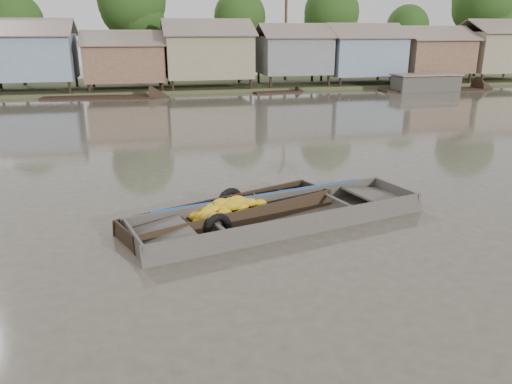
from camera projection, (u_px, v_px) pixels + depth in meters
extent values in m
plane|color=#4A4438|center=(270.00, 230.00, 11.99)|extent=(120.00, 120.00, 0.00)
cube|color=#384723|center=(174.00, 86.00, 42.56)|extent=(120.00, 12.00, 0.50)
cube|color=slate|center=(30.00, 57.00, 36.26)|extent=(6.20, 5.20, 3.20)
cube|color=brown|center=(22.00, 27.00, 34.32)|extent=(6.60, 3.02, 1.28)
cube|color=brown|center=(30.00, 27.00, 36.92)|extent=(6.60, 3.02, 1.28)
cube|color=brown|center=(125.00, 63.00, 37.83)|extent=(5.80, 4.60, 2.70)
cube|color=brown|center=(123.00, 38.00, 36.12)|extent=(6.20, 2.67, 1.14)
cube|color=brown|center=(124.00, 37.00, 38.42)|extent=(6.20, 2.67, 1.14)
cube|color=#83795B|center=(207.00, 55.00, 39.03)|extent=(6.50, 5.30, 3.30)
cube|color=brown|center=(209.00, 27.00, 37.05)|extent=(6.90, 3.08, 1.31)
cube|color=brown|center=(204.00, 27.00, 39.70)|extent=(6.90, 3.08, 1.31)
cube|color=slate|center=(293.00, 55.00, 40.52)|extent=(5.40, 4.70, 2.90)
cube|color=brown|center=(298.00, 31.00, 38.76)|extent=(5.80, 2.73, 1.17)
cube|color=brown|center=(289.00, 31.00, 41.11)|extent=(5.80, 2.73, 1.17)
cube|color=slate|center=(362.00, 56.00, 41.83)|extent=(6.00, 5.00, 3.10)
cube|color=brown|center=(370.00, 31.00, 39.95)|extent=(6.40, 2.90, 1.24)
cube|color=brown|center=(356.00, 31.00, 42.45)|extent=(6.40, 2.90, 1.24)
cube|color=brown|center=(431.00, 55.00, 43.22)|extent=(5.70, 4.90, 2.80)
cube|color=brown|center=(442.00, 33.00, 41.42)|extent=(6.10, 2.85, 1.21)
cube|color=brown|center=(425.00, 33.00, 43.87)|extent=(6.10, 2.85, 1.21)
cube|color=#83795B|center=(497.00, 52.00, 44.52)|extent=(6.30, 5.10, 3.40)
cube|color=brown|center=(511.00, 26.00, 42.57)|extent=(6.70, 2.96, 1.26)
cube|color=brown|center=(490.00, 26.00, 45.12)|extent=(6.70, 2.96, 1.26)
cylinder|color=#473323|center=(21.00, 57.00, 40.19)|extent=(0.28, 0.28, 4.90)
sphere|color=#183511|center=(16.00, 21.00, 39.32)|extent=(4.20, 4.20, 4.20)
cylinder|color=#473323|center=(135.00, 48.00, 40.95)|extent=(0.28, 0.28, 6.30)
sphere|color=#183511|center=(132.00, 1.00, 39.83)|extent=(5.40, 5.40, 5.40)
cylinder|color=#473323|center=(240.00, 53.00, 43.94)|extent=(0.28, 0.28, 5.25)
sphere|color=#183511|center=(240.00, 17.00, 43.01)|extent=(4.50, 4.50, 4.50)
cylinder|color=#473323|center=(330.00, 50.00, 44.66)|extent=(0.28, 0.28, 5.60)
sphere|color=#183511|center=(332.00, 12.00, 43.66)|extent=(4.80, 4.80, 4.80)
cylinder|color=#473323|center=(405.00, 55.00, 47.44)|extent=(0.28, 0.28, 4.55)
sphere|color=#183511|center=(408.00, 26.00, 46.63)|extent=(3.90, 3.90, 3.90)
cylinder|color=#473323|center=(478.00, 43.00, 47.67)|extent=(0.28, 0.28, 6.65)
sphere|color=#183511|center=(483.00, 1.00, 46.49)|extent=(5.70, 5.70, 5.70)
cylinder|color=#473323|center=(286.00, 36.00, 43.90)|extent=(0.24, 0.24, 8.00)
cube|color=black|center=(231.00, 221.00, 12.77)|extent=(5.61, 3.12, 0.08)
cube|color=black|center=(219.00, 207.00, 13.17)|extent=(5.38, 2.31, 0.53)
cube|color=black|center=(245.00, 220.00, 12.22)|extent=(5.38, 2.31, 0.53)
cube|color=black|center=(315.00, 193.00, 14.23)|extent=(0.53, 1.18, 0.50)
cube|color=black|center=(301.00, 194.00, 13.94)|extent=(1.31, 1.36, 0.20)
cube|color=black|center=(125.00, 238.00, 11.16)|extent=(0.53, 1.18, 0.50)
cube|color=black|center=(146.00, 231.00, 11.41)|extent=(1.31, 1.36, 0.20)
cube|color=black|center=(184.00, 220.00, 11.93)|extent=(0.54, 1.15, 0.05)
cube|color=black|center=(274.00, 199.00, 13.40)|extent=(0.54, 1.15, 0.05)
ellipsoid|color=yellow|center=(242.00, 214.00, 12.47)|extent=(0.44, 0.38, 0.23)
ellipsoid|color=yellow|center=(212.00, 209.00, 12.39)|extent=(0.55, 0.47, 0.28)
ellipsoid|color=yellow|center=(222.00, 206.00, 12.71)|extent=(0.49, 0.42, 0.25)
ellipsoid|color=yellow|center=(221.00, 204.00, 12.50)|extent=(0.52, 0.44, 0.27)
ellipsoid|color=yellow|center=(215.00, 205.00, 12.71)|extent=(0.43, 0.37, 0.22)
ellipsoid|color=yellow|center=(221.00, 206.00, 12.77)|extent=(0.44, 0.38, 0.23)
ellipsoid|color=yellow|center=(246.00, 203.00, 13.25)|extent=(0.47, 0.41, 0.25)
ellipsoid|color=yellow|center=(270.00, 208.00, 12.94)|extent=(0.45, 0.39, 0.24)
ellipsoid|color=yellow|center=(221.00, 207.00, 12.61)|extent=(0.48, 0.41, 0.25)
ellipsoid|color=yellow|center=(213.00, 217.00, 12.14)|extent=(0.49, 0.42, 0.25)
ellipsoid|color=yellow|center=(250.00, 203.00, 12.75)|extent=(0.43, 0.37, 0.22)
ellipsoid|color=yellow|center=(259.00, 204.00, 12.96)|extent=(0.50, 0.43, 0.26)
ellipsoid|color=yellow|center=(209.00, 218.00, 12.10)|extent=(0.55, 0.47, 0.28)
ellipsoid|color=yellow|center=(237.00, 201.00, 12.66)|extent=(0.56, 0.48, 0.29)
ellipsoid|color=yellow|center=(196.00, 216.00, 12.26)|extent=(0.50, 0.43, 0.26)
ellipsoid|color=yellow|center=(230.00, 202.00, 12.70)|extent=(0.42, 0.36, 0.22)
ellipsoid|color=yellow|center=(241.00, 208.00, 12.60)|extent=(0.47, 0.41, 0.25)
ellipsoid|color=yellow|center=(208.00, 211.00, 12.33)|extent=(0.47, 0.40, 0.24)
ellipsoid|color=yellow|center=(233.00, 204.00, 13.13)|extent=(0.45, 0.39, 0.24)
ellipsoid|color=yellow|center=(214.00, 221.00, 12.08)|extent=(0.53, 0.45, 0.27)
ellipsoid|color=yellow|center=(233.00, 204.00, 13.08)|extent=(0.47, 0.40, 0.24)
ellipsoid|color=yellow|center=(225.00, 208.00, 12.45)|extent=(0.51, 0.44, 0.26)
ellipsoid|color=yellow|center=(244.00, 203.00, 12.78)|extent=(0.50, 0.43, 0.26)
ellipsoid|color=yellow|center=(207.00, 225.00, 11.95)|extent=(0.43, 0.37, 0.23)
ellipsoid|color=yellow|center=(227.00, 205.00, 12.70)|extent=(0.52, 0.45, 0.27)
ellipsoid|color=yellow|center=(213.00, 221.00, 12.05)|extent=(0.54, 0.46, 0.28)
ellipsoid|color=yellow|center=(203.00, 217.00, 12.17)|extent=(0.55, 0.47, 0.28)
ellipsoid|color=yellow|center=(253.00, 200.00, 13.27)|extent=(0.53, 0.46, 0.28)
ellipsoid|color=yellow|center=(236.00, 206.00, 12.59)|extent=(0.49, 0.42, 0.25)
ellipsoid|color=yellow|center=(200.00, 221.00, 12.14)|extent=(0.42, 0.36, 0.22)
ellipsoid|color=yellow|center=(225.00, 213.00, 12.24)|extent=(0.42, 0.36, 0.22)
ellipsoid|color=yellow|center=(231.00, 206.00, 12.44)|extent=(0.52, 0.44, 0.27)
cylinder|color=#3F6626|center=(214.00, 206.00, 12.33)|extent=(0.04, 0.04, 0.18)
cylinder|color=#3F6626|center=(238.00, 201.00, 12.72)|extent=(0.04, 0.04, 0.18)
cylinder|color=#3F6626|center=(254.00, 197.00, 12.99)|extent=(0.04, 0.04, 0.18)
torus|color=black|center=(230.00, 202.00, 13.45)|extent=(0.81, 0.47, 0.80)
torus|color=black|center=(218.00, 228.00, 11.71)|extent=(0.74, 0.44, 0.73)
cube|color=#3C3933|center=(281.00, 226.00, 12.49)|extent=(7.52, 3.31, 0.08)
cube|color=#3C3933|center=(264.00, 205.00, 13.17)|extent=(7.33, 1.98, 0.60)
cube|color=#3C3933|center=(300.00, 228.00, 11.65)|extent=(7.33, 1.98, 0.60)
cube|color=#3C3933|center=(395.00, 195.00, 13.99)|extent=(0.50, 1.80, 0.57)
cube|color=#3C3933|center=(377.00, 196.00, 13.69)|extent=(1.62, 1.84, 0.24)
cube|color=#3C3933|center=(134.00, 243.00, 10.83)|extent=(0.50, 1.80, 0.57)
cube|color=#3C3933|center=(162.00, 235.00, 11.08)|extent=(1.62, 1.84, 0.24)
cube|color=#3C3933|center=(215.00, 223.00, 11.62)|extent=(0.52, 1.74, 0.05)
cube|color=#3C3933|center=(339.00, 201.00, 13.13)|extent=(0.52, 1.74, 0.05)
cube|color=#665E54|center=(281.00, 224.00, 12.48)|extent=(5.78, 2.75, 0.02)
cube|color=#114EAA|center=(263.00, 196.00, 13.15)|extent=(5.92, 1.55, 0.15)
torus|color=olive|center=(371.00, 211.00, 13.33)|extent=(0.42, 0.42, 0.06)
torus|color=olive|center=(371.00, 209.00, 13.31)|extent=(0.34, 0.34, 0.06)
cube|color=black|center=(432.00, 91.00, 39.44)|extent=(8.49, 2.25, 0.35)
cube|color=black|center=(277.00, 94.00, 37.88)|extent=(3.67, 1.28, 0.35)
cube|color=black|center=(99.00, 99.00, 34.99)|extent=(7.87, 2.78, 0.35)
cube|color=black|center=(425.00, 84.00, 39.00)|extent=(5.00, 2.00, 1.20)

